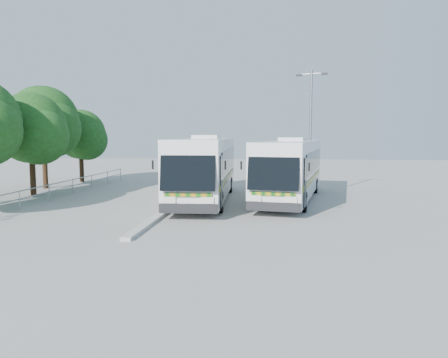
# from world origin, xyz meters

# --- Properties ---
(ground) EXTENTS (100.00, 100.00, 0.00)m
(ground) POSITION_xyz_m (0.00, 0.00, 0.00)
(ground) COLOR gray
(ground) RESTS_ON ground
(kerb_divider) EXTENTS (0.40, 16.00, 0.15)m
(kerb_divider) POSITION_xyz_m (-2.30, 2.00, 0.07)
(kerb_divider) COLOR #B2B2AD
(kerb_divider) RESTS_ON ground
(railing) EXTENTS (0.06, 22.00, 1.00)m
(railing) POSITION_xyz_m (-10.00, 4.00, 0.74)
(railing) COLOR gray
(railing) RESTS_ON ground
(tree_far_c) EXTENTS (4.97, 4.69, 6.49)m
(tree_far_c) POSITION_xyz_m (-12.12, 5.10, 4.26)
(tree_far_c) COLOR #382314
(tree_far_c) RESTS_ON ground
(tree_far_d) EXTENTS (5.62, 5.30, 7.33)m
(tree_far_d) POSITION_xyz_m (-13.31, 8.80, 4.82)
(tree_far_d) COLOR #382314
(tree_far_d) RESTS_ON ground
(tree_far_e) EXTENTS (4.54, 4.28, 5.92)m
(tree_far_e) POSITION_xyz_m (-12.63, 13.30, 3.89)
(tree_far_e) COLOR #382314
(tree_far_e) RESTS_ON ground
(coach_main) EXTENTS (3.17, 13.14, 3.62)m
(coach_main) POSITION_xyz_m (-1.00, 4.28, 1.98)
(coach_main) COLOR silver
(coach_main) RESTS_ON ground
(coach_adjacent) EXTENTS (4.57, 12.81, 3.49)m
(coach_adjacent) POSITION_xyz_m (4.00, 5.01, 1.91)
(coach_adjacent) COLOR silver
(coach_adjacent) RESTS_ON ground
(lamppost) EXTENTS (1.83, 0.76, 7.69)m
(lamppost) POSITION_xyz_m (5.19, 6.15, 4.24)
(lamppost) COLOR gray
(lamppost) RESTS_ON ground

